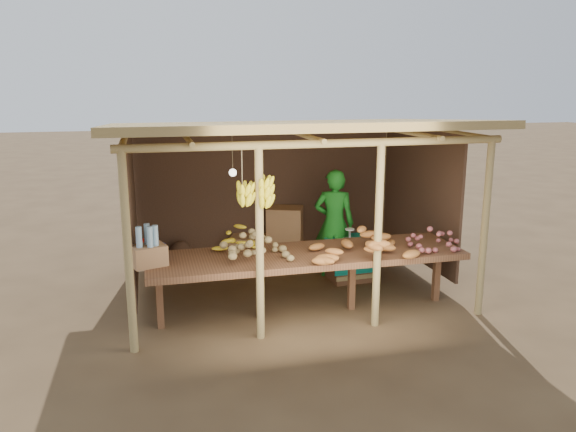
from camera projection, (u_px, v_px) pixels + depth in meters
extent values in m
plane|color=brown|center=(288.00, 287.00, 8.01)|extent=(60.00, 60.00, 0.00)
cylinder|color=tan|center=(128.00, 254.00, 5.84)|extent=(0.09, 0.09, 2.20)
cylinder|color=tan|center=(485.00, 230.00, 6.84)|extent=(0.09, 0.09, 2.20)
cylinder|color=tan|center=(133.00, 199.00, 8.68)|extent=(0.09, 0.09, 2.20)
cylinder|color=tan|center=(385.00, 187.00, 9.68)|extent=(0.09, 0.09, 2.20)
cylinder|color=tan|center=(260.00, 245.00, 6.18)|extent=(0.09, 0.09, 2.20)
cylinder|color=tan|center=(378.00, 237.00, 6.51)|extent=(0.09, 0.09, 2.20)
cylinder|color=tan|center=(322.00, 144.00, 6.09)|extent=(4.40, 0.09, 0.09)
cylinder|color=tan|center=(265.00, 125.00, 8.92)|extent=(4.40, 0.09, 0.09)
cube|color=#A6874D|center=(288.00, 126.00, 7.49)|extent=(4.70, 3.50, 0.28)
cube|color=#4B3223|center=(266.00, 186.00, 9.13)|extent=(4.20, 0.04, 1.98)
cube|color=#4B3223|center=(132.00, 210.00, 7.43)|extent=(0.04, 2.40, 1.98)
cube|color=#4B3223|center=(419.00, 195.00, 8.42)|extent=(0.04, 2.40, 1.98)
cube|color=brown|center=(307.00, 256.00, 6.94)|extent=(3.90, 1.05, 0.08)
cube|color=brown|center=(160.00, 299.00, 6.60)|extent=(0.08, 0.08, 0.72)
cube|color=brown|center=(260.00, 290.00, 6.89)|extent=(0.08, 0.08, 0.72)
cube|color=brown|center=(352.00, 282.00, 7.18)|extent=(0.08, 0.08, 0.72)
cube|color=brown|center=(436.00, 275.00, 7.46)|extent=(0.08, 0.08, 0.72)
cylinder|color=navy|center=(148.00, 252.00, 6.72)|extent=(0.42, 0.42, 0.15)
cube|color=#A07047|center=(148.00, 255.00, 6.42)|extent=(0.45, 0.40, 0.24)
imported|color=#19731D|center=(334.00, 223.00, 8.34)|extent=(0.69, 0.58, 1.62)
cube|color=brown|center=(350.00, 261.00, 8.31)|extent=(0.64, 0.56, 0.56)
cube|color=#0B806D|center=(350.00, 241.00, 8.24)|extent=(0.71, 0.63, 0.06)
cube|color=#A07047|center=(285.00, 247.00, 9.15)|extent=(0.66, 0.59, 0.44)
cube|color=#A07047|center=(285.00, 221.00, 9.05)|extent=(0.66, 0.59, 0.44)
cube|color=#A07047|center=(248.00, 250.00, 9.00)|extent=(0.66, 0.59, 0.44)
ellipsoid|color=#4B3223|center=(157.00, 257.00, 8.67)|extent=(0.40, 0.40, 0.54)
ellipsoid|color=#4B3223|center=(181.00, 255.00, 8.75)|extent=(0.40, 0.40, 0.54)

